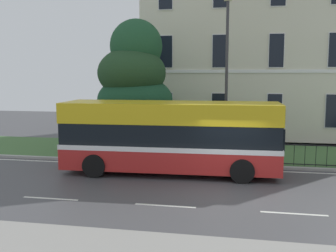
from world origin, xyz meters
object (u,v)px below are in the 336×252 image
object	(u,v)px
georgian_townhouse	(272,34)
evergreen_tree	(134,96)
single_decker_bus	(171,136)
street_lamp_post	(227,67)

from	to	relation	value
georgian_townhouse	evergreen_tree	world-z (taller)	georgian_townhouse
georgian_townhouse	single_decker_bus	xyz separation A→B (m)	(-4.83, -12.96, -5.42)
georgian_townhouse	single_decker_bus	size ratio (longest dim) A/B	1.85
street_lamp_post	georgian_townhouse	bearing A→B (deg)	75.34
evergreen_tree	street_lamp_post	xyz separation A→B (m)	(5.05, -1.73, 1.49)
georgian_townhouse	street_lamp_post	world-z (taller)	georgian_townhouse
single_decker_bus	street_lamp_post	distance (m)	4.62
georgian_townhouse	street_lamp_post	size ratio (longest dim) A/B	2.18
street_lamp_post	evergreen_tree	bearing A→B (deg)	161.14
evergreen_tree	single_decker_bus	distance (m)	5.57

